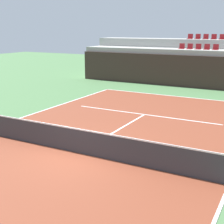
{
  "coord_description": "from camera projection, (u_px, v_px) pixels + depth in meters",
  "views": [
    {
      "loc": [
        6.58,
        -9.46,
        4.59
      ],
      "look_at": [
        0.36,
        2.0,
        1.2
      ],
      "focal_mm": 52.01,
      "sensor_mm": 36.0,
      "label": 1
    }
  ],
  "objects": [
    {
      "name": "seating_row_upper",
      "position": [
        206.0,
        38.0,
        28.06
      ],
      "size": [
        3.18,
        0.44,
        0.44
      ],
      "color": "maroon",
      "rests_on": "stands_tier_upper"
    },
    {
      "name": "centre_service_line",
      "position": [
        117.0,
        130.0,
        14.96
      ],
      "size": [
        0.1,
        6.4,
        0.0
      ],
      "primitive_type": "cube",
      "color": "white",
      "rests_on": "court_surface"
    },
    {
      "name": "back_wall",
      "position": [
        192.0,
        72.0,
        25.42
      ],
      "size": [
        19.86,
        0.3,
        2.51
      ],
      "primitive_type": "cube",
      "color": "#33231E",
      "rests_on": "ground_plane"
    },
    {
      "name": "ground_plane",
      "position": [
        78.0,
        153.0,
        12.24
      ],
      "size": [
        80.0,
        80.0,
        0.0
      ],
      "primitive_type": "plane",
      "color": "#477042"
    },
    {
      "name": "service_line_far",
      "position": [
        145.0,
        114.0,
        17.68
      ],
      "size": [
        8.26,
        0.1,
        0.0
      ],
      "primitive_type": "cube",
      "color": "white",
      "rests_on": "court_surface"
    },
    {
      "name": "stands_tier_lower",
      "position": [
        197.0,
        67.0,
        26.52
      ],
      "size": [
        19.86,
        2.4,
        2.91
      ],
      "primitive_type": "cube",
      "color": "#9E9E99",
      "rests_on": "ground_plane"
    },
    {
      "name": "baseline_far",
      "position": [
        176.0,
        96.0,
        22.4
      ],
      "size": [
        11.0,
        0.1,
        0.0
      ],
      "primitive_type": "cube",
      "color": "white",
      "rests_on": "court_surface"
    },
    {
      "name": "tennis_net",
      "position": [
        78.0,
        141.0,
        12.11
      ],
      "size": [
        11.08,
        0.08,
        1.07
      ],
      "color": "black",
      "rests_on": "court_surface"
    },
    {
      "name": "court_surface",
      "position": [
        78.0,
        153.0,
        12.24
      ],
      "size": [
        11.0,
        24.0,
        0.01
      ],
      "primitive_type": "cube",
      "color": "brown",
      "rests_on": "ground_plane"
    },
    {
      "name": "stands_tier_upper",
      "position": [
        204.0,
        60.0,
        28.47
      ],
      "size": [
        19.86,
        2.4,
        3.65
      ],
      "primitive_type": "cube",
      "color": "#9E9E99",
      "rests_on": "ground_plane"
    },
    {
      "name": "seating_row_lower",
      "position": [
        198.0,
        48.0,
        26.2
      ],
      "size": [
        3.18,
        0.44,
        0.44
      ],
      "color": "maroon",
      "rests_on": "stands_tier_lower"
    }
  ]
}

